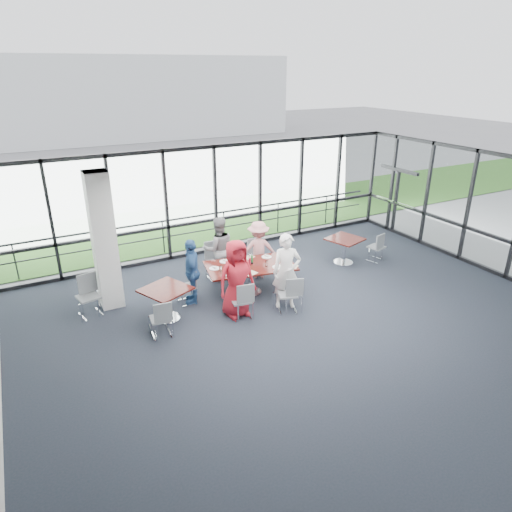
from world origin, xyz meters
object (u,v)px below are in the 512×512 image
diner_near_right (286,271)px  chair_spare_r (376,247)px  main_table (250,269)px  chair_main_end (186,287)px  structural_column (104,242)px  side_table_left (166,293)px  diner_far_left (219,249)px  chair_main_fl (216,262)px  diner_end (192,271)px  side_table_right (345,242)px  chair_main_nl (241,300)px  chair_spare_la (160,319)px  chair_spare_lb (89,297)px  diner_near_left (237,279)px  diner_far_right (258,250)px  chair_main_fr (258,256)px  chair_main_nr (288,294)px

diner_near_right → chair_spare_r: diner_near_right is taller
main_table → chair_main_end: 1.61m
structural_column → side_table_left: 1.85m
diner_far_left → chair_main_fl: size_ratio=1.77×
diner_near_right → chair_main_fl: size_ratio=1.84×
side_table_left → chair_main_fl: chair_main_fl is taller
diner_end → chair_spare_r: size_ratio=1.88×
side_table_right → chair_spare_r: (0.92, -0.31, -0.21)m
main_table → chair_main_nl: bearing=-116.4°
main_table → chair_spare_r: chair_spare_r is taller
structural_column → main_table: bearing=-17.6°
main_table → chair_main_end: size_ratio=2.83×
chair_spare_la → diner_near_right: bearing=4.0°
chair_spare_lb → diner_near_left: bearing=140.8°
diner_end → chair_main_fl: (1.01, 0.91, -0.31)m
diner_far_right → side_table_left: bearing=39.3°
chair_spare_r → diner_far_left: bearing=151.8°
main_table → side_table_right: size_ratio=2.15×
side_table_right → chair_main_fr: chair_main_fr is taller
chair_main_nl → chair_main_nr: bearing=-4.4°
diner_near_left → chair_main_nr: 1.26m
diner_near_right → diner_far_left: size_ratio=1.04×
main_table → side_table_left: same height
chair_spare_lb → chair_main_fl: bearing=175.7°
diner_far_right → side_table_right: bearing=-167.6°
structural_column → chair_main_fr: structural_column is taller
diner_far_right → chair_spare_r: bearing=-170.5°
side_table_left → diner_near_right: (2.65, -0.74, 0.25)m
chair_main_fl → chair_spare_la: 2.96m
side_table_right → chair_main_nr: 3.33m
chair_main_nr → chair_main_fr: 2.29m
side_table_left → diner_end: 0.97m
chair_main_fr → chair_main_nr: bearing=81.8°
main_table → chair_main_end: (-1.58, 0.26, -0.23)m
chair_main_nr → chair_spare_la: size_ratio=1.04×
side_table_left → diner_end: size_ratio=0.76×
diner_near_right → chair_main_nr: 0.53m
side_table_right → diner_near_left: size_ratio=0.60×
side_table_right → structural_column: bearing=174.4°
side_table_left → chair_spare_lb: (-1.49, 0.98, -0.18)m
chair_main_end → chair_spare_lb: chair_spare_lb is taller
diner_near_left → chair_main_fl: size_ratio=1.85×
diner_near_left → diner_far_left: 1.93m
chair_main_fl → side_table_right: bearing=169.8°
chair_main_nr → chair_main_fl: chair_main_fl is taller
diner_near_right → chair_spare_la: size_ratio=2.18×
diner_near_left → chair_spare_r: bearing=8.0°
chair_main_fr → diner_near_left: bearing=53.0°
diner_far_left → diner_far_right: size_ratio=1.11×
side_table_right → chair_main_fr: bearing=165.5°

